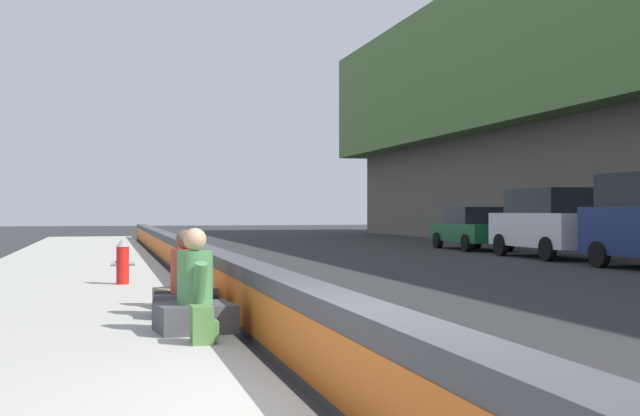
% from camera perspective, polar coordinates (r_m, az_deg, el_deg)
% --- Properties ---
extents(jersey_barrier, '(76.00, 0.45, 0.85)m').
position_cam_1_polar(jersey_barrier, '(5.86, 3.57, -11.23)').
color(jersey_barrier, '#47474C').
rests_on(jersey_barrier, ground_plane).
extents(fire_hydrant, '(0.26, 0.46, 0.88)m').
position_cam_1_polar(fire_hydrant, '(15.63, -14.07, -3.72)').
color(fire_hydrant, red).
rests_on(fire_hydrant, sidewalk_strip).
extents(seated_person_foreground, '(0.84, 0.95, 1.21)m').
position_cam_1_polar(seated_person_foreground, '(9.35, -9.03, -6.52)').
color(seated_person_foreground, '#424247').
rests_on(seated_person_foreground, sidewalk_strip).
extents(seated_person_middle, '(0.76, 0.88, 1.16)m').
position_cam_1_polar(seated_person_middle, '(10.72, -9.69, -5.80)').
color(seated_person_middle, black).
rests_on(seated_person_middle, sidewalk_strip).
extents(seated_person_rear, '(0.85, 0.92, 1.05)m').
position_cam_1_polar(seated_person_rear, '(11.73, -9.71, -5.47)').
color(seated_person_rear, '#706651').
rests_on(seated_person_rear, sidewalk_strip).
extents(backpack, '(0.32, 0.28, 0.40)m').
position_cam_1_polar(backpack, '(8.52, -8.46, -8.37)').
color(backpack, '#4C7A3D').
rests_on(backpack, sidewalk_strip).
extents(parked_car_fourth, '(4.84, 2.15, 2.28)m').
position_cam_1_polar(parked_car_fourth, '(26.93, 16.19, -0.98)').
color(parked_car_fourth, silver).
rests_on(parked_car_fourth, ground_plane).
extents(parked_car_midline, '(4.56, 2.06, 1.71)m').
position_cam_1_polar(parked_car_midline, '(32.06, 10.93, -1.44)').
color(parked_car_midline, '#145128').
rests_on(parked_car_midline, ground_plane).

